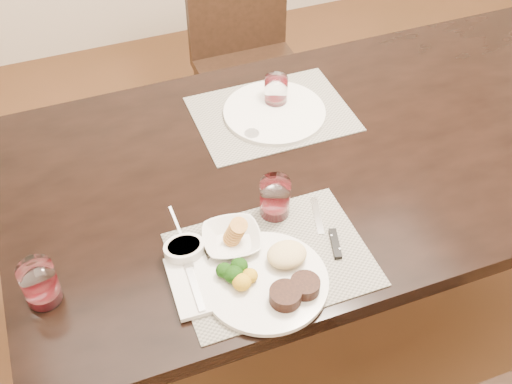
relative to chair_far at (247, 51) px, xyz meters
name	(u,v)px	position (x,y,z in m)	size (l,w,h in m)	color
ground_plane	(335,299)	(0.00, -0.93, -0.50)	(4.50, 4.50, 0.00)	#482D17
dining_table	(355,166)	(0.00, -0.93, 0.16)	(2.00, 1.00, 0.75)	black
chair_far	(247,51)	(0.00, 0.00, 0.00)	(0.42, 0.42, 0.90)	black
placemat_near	(272,259)	(-0.39, -1.23, 0.25)	(0.46, 0.34, 0.00)	gray
placemat_far	(272,114)	(-0.18, -0.71, 0.25)	(0.46, 0.34, 0.00)	gray
dinner_plate	(272,278)	(-0.41, -1.30, 0.27)	(0.29, 0.29, 0.05)	silver
napkin_fork	(193,284)	(-0.58, -1.24, 0.26)	(0.11, 0.18, 0.02)	silver
steak_knife	(331,237)	(-0.22, -1.22, 0.26)	(0.05, 0.21, 0.01)	silver
cracker_bowl	(232,239)	(-0.46, -1.16, 0.27)	(0.16, 0.16, 0.06)	silver
sauce_ramekin	(184,250)	(-0.58, -1.15, 0.27)	(0.10, 0.15, 0.08)	silver
wine_glass_near	(275,199)	(-0.32, -1.09, 0.30)	(0.08, 0.08, 0.11)	white
far_plate	(274,112)	(-0.17, -0.72, 0.26)	(0.31, 0.31, 0.01)	silver
wine_glass_far	(276,93)	(-0.15, -0.68, 0.29)	(0.07, 0.07, 0.10)	white
wine_glass_side	(41,285)	(-0.91, -1.16, 0.30)	(0.08, 0.08, 0.11)	white
salt_cellar	(252,136)	(-0.27, -0.80, 0.26)	(0.04, 0.04, 0.02)	white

